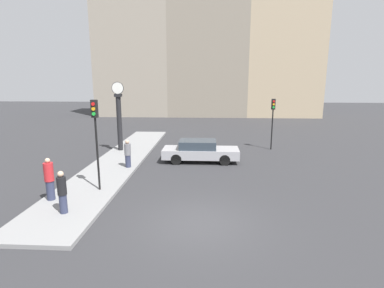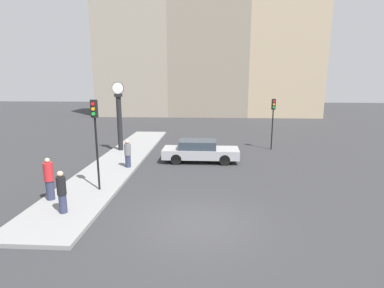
{
  "view_description": "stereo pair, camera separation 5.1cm",
  "coord_description": "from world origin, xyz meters",
  "px_view_note": "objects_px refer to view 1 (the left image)",
  "views": [
    {
      "loc": [
        0.28,
        -9.85,
        4.99
      ],
      "look_at": [
        -0.69,
        7.76,
        1.22
      ],
      "focal_mm": 28.0,
      "sensor_mm": 36.0,
      "label": 1
    },
    {
      "loc": [
        0.33,
        -9.85,
        4.99
      ],
      "look_at": [
        -0.69,
        7.76,
        1.22
      ],
      "focal_mm": 28.0,
      "sensor_mm": 36.0,
      "label": 2
    }
  ],
  "objects_px": {
    "pedestrian_grey_jacket": "(128,154)",
    "street_clock": "(119,118)",
    "pedestrian_red_top": "(49,179)",
    "sedan_car": "(200,151)",
    "pedestrian_black_jacket": "(62,192)",
    "traffic_light_far": "(273,113)",
    "traffic_light_near": "(96,127)"
  },
  "relations": [
    {
      "from": "pedestrian_grey_jacket",
      "to": "street_clock",
      "type": "bearing_deg",
      "value": 111.62
    },
    {
      "from": "street_clock",
      "to": "pedestrian_red_top",
      "type": "xyz_separation_m",
      "value": [
        -0.28,
        -9.02,
        -1.4
      ]
    },
    {
      "from": "street_clock",
      "to": "pedestrian_red_top",
      "type": "bearing_deg",
      "value": -91.77
    },
    {
      "from": "sedan_car",
      "to": "pedestrian_black_jacket",
      "type": "height_order",
      "value": "pedestrian_black_jacket"
    },
    {
      "from": "traffic_light_far",
      "to": "pedestrian_red_top",
      "type": "height_order",
      "value": "traffic_light_far"
    },
    {
      "from": "traffic_light_far",
      "to": "traffic_light_near",
      "type": "bearing_deg",
      "value": -135.94
    },
    {
      "from": "street_clock",
      "to": "pedestrian_red_top",
      "type": "height_order",
      "value": "street_clock"
    },
    {
      "from": "traffic_light_near",
      "to": "street_clock",
      "type": "xyz_separation_m",
      "value": [
        -1.31,
        7.77,
        -0.59
      ]
    },
    {
      "from": "sedan_car",
      "to": "street_clock",
      "type": "xyz_separation_m",
      "value": [
        -5.67,
        2.23,
        1.74
      ]
    },
    {
      "from": "street_clock",
      "to": "pedestrian_black_jacket",
      "type": "height_order",
      "value": "street_clock"
    },
    {
      "from": "pedestrian_black_jacket",
      "to": "sedan_car",
      "type": "bearing_deg",
      "value": 58.88
    },
    {
      "from": "traffic_light_near",
      "to": "street_clock",
      "type": "bearing_deg",
      "value": 99.54
    },
    {
      "from": "traffic_light_far",
      "to": "pedestrian_black_jacket",
      "type": "distance_m",
      "value": 15.41
    },
    {
      "from": "pedestrian_black_jacket",
      "to": "pedestrian_grey_jacket",
      "type": "distance_m",
      "value": 6.1
    },
    {
      "from": "traffic_light_far",
      "to": "pedestrian_black_jacket",
      "type": "height_order",
      "value": "traffic_light_far"
    },
    {
      "from": "sedan_car",
      "to": "traffic_light_near",
      "type": "xyz_separation_m",
      "value": [
        -4.37,
        -5.54,
        2.33
      ]
    },
    {
      "from": "traffic_light_near",
      "to": "pedestrian_grey_jacket",
      "type": "xyz_separation_m",
      "value": [
        0.35,
        3.59,
        -2.09
      ]
    },
    {
      "from": "traffic_light_far",
      "to": "street_clock",
      "type": "height_order",
      "value": "street_clock"
    },
    {
      "from": "sedan_car",
      "to": "pedestrian_grey_jacket",
      "type": "height_order",
      "value": "pedestrian_grey_jacket"
    },
    {
      "from": "traffic_light_near",
      "to": "pedestrian_black_jacket",
      "type": "distance_m",
      "value": 3.24
    },
    {
      "from": "pedestrian_black_jacket",
      "to": "pedestrian_red_top",
      "type": "height_order",
      "value": "pedestrian_red_top"
    },
    {
      "from": "pedestrian_red_top",
      "to": "traffic_light_near",
      "type": "bearing_deg",
      "value": 38.41
    },
    {
      "from": "pedestrian_black_jacket",
      "to": "pedestrian_red_top",
      "type": "xyz_separation_m",
      "value": [
        -1.12,
        1.2,
        0.07
      ]
    },
    {
      "from": "sedan_car",
      "to": "pedestrian_red_top",
      "type": "distance_m",
      "value": 9.04
    },
    {
      "from": "traffic_light_near",
      "to": "traffic_light_far",
      "type": "relative_size",
      "value": 1.09
    },
    {
      "from": "sedan_car",
      "to": "pedestrian_red_top",
      "type": "xyz_separation_m",
      "value": [
        -5.95,
        -6.79,
        0.34
      ]
    },
    {
      "from": "pedestrian_red_top",
      "to": "pedestrian_grey_jacket",
      "type": "bearing_deg",
      "value": 68.23
    },
    {
      "from": "traffic_light_far",
      "to": "pedestrian_grey_jacket",
      "type": "height_order",
      "value": "traffic_light_far"
    },
    {
      "from": "traffic_light_far",
      "to": "pedestrian_red_top",
      "type": "xyz_separation_m",
      "value": [
        -11.08,
        -10.44,
        -1.61
      ]
    },
    {
      "from": "pedestrian_grey_jacket",
      "to": "pedestrian_red_top",
      "type": "distance_m",
      "value": 5.22
    },
    {
      "from": "traffic_light_far",
      "to": "pedestrian_red_top",
      "type": "distance_m",
      "value": 15.31
    },
    {
      "from": "traffic_light_near",
      "to": "pedestrian_red_top",
      "type": "bearing_deg",
      "value": -141.59
    }
  ]
}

